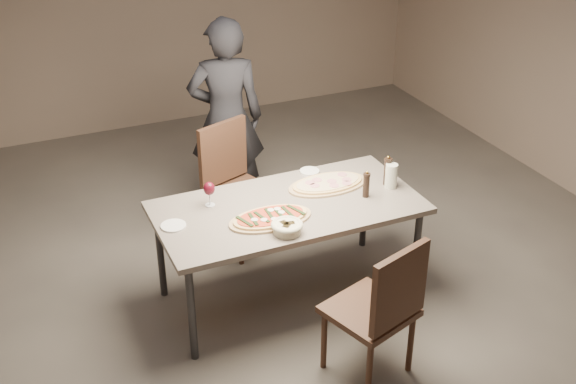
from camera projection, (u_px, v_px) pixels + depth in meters
name	position (u px, v px, depth m)	size (l,w,h in m)	color
room	(288.00, 116.00, 4.57)	(7.00, 7.00, 7.00)	#58524C
dining_table	(288.00, 212.00, 4.91)	(1.80, 0.90, 0.75)	slate
zucchini_pizza	(270.00, 218.00, 4.70)	(0.57, 0.31, 0.05)	tan
ham_pizza	(328.00, 184.00, 5.12)	(0.59, 0.33, 0.04)	tan
bread_basket	(287.00, 227.00, 4.55)	(0.21, 0.21, 0.07)	beige
oil_dish	(310.00, 171.00, 5.30)	(0.14, 0.14, 0.02)	white
pepper_mill_left	(366.00, 185.00, 4.94)	(0.05, 0.05, 0.20)	black
pepper_mill_right	(388.00, 171.00, 5.09)	(0.06, 0.06, 0.23)	black
carafe	(391.00, 176.00, 5.06)	(0.09, 0.09, 0.18)	silver
wine_glass	(209.00, 189.00, 4.82)	(0.08, 0.08, 0.18)	silver
side_plate	(173.00, 226.00, 4.63)	(0.16, 0.16, 0.01)	white
chair_near	(382.00, 305.00, 4.24)	(0.58, 0.58, 0.98)	#3E261A
chair_far	(234.00, 179.00, 5.62)	(0.61, 0.61, 1.00)	#3E261A
diner	(226.00, 118.00, 5.94)	(0.62, 0.41, 1.70)	black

